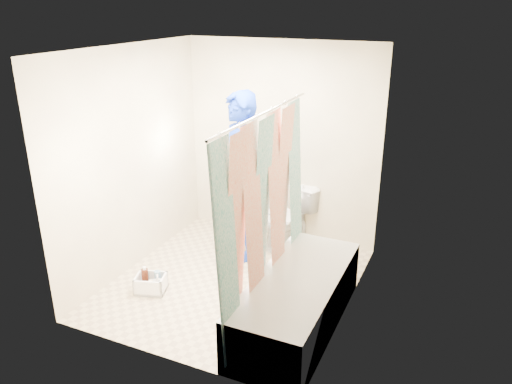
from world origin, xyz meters
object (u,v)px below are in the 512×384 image
at_px(bathtub, 297,300).
at_px(toilet, 288,218).
at_px(cleaning_caddy, 152,284).
at_px(plumber, 240,177).

distance_m(bathtub, toilet, 1.62).
distance_m(bathtub, cleaning_caddy, 1.56).
relative_size(toilet, cleaning_caddy, 2.01).
distance_m(plumber, cleaning_caddy, 1.48).
relative_size(bathtub, plumber, 0.91).
bearing_deg(cleaning_caddy, toilet, 42.49).
xyz_separation_m(toilet, plumber, (-0.41, -0.46, 0.60)).
xyz_separation_m(plumber, cleaning_caddy, (-0.48, -1.09, -0.88)).
relative_size(plumber, cleaning_caddy, 5.41).
height_order(bathtub, plumber, plumber).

